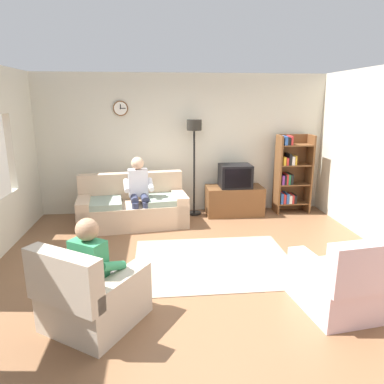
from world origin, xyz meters
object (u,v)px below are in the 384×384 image
object	(u,v)px
tv_stand	(234,200)
person_on_couch	(139,188)
armchair_near_window	(92,297)
person_in_left_armchair	(96,265)
bookshelf	(290,174)
armchair_near_bookshelf	(342,284)
floor_lamp	(194,141)
couch	(133,208)
tv	(235,176)

from	to	relation	value
tv_stand	person_on_couch	distance (m)	1.94
armchair_near_window	person_in_left_armchair	distance (m)	0.33
bookshelf	armchair_near_bookshelf	distance (m)	3.50
tv_stand	floor_lamp	world-z (taller)	floor_lamp
tv_stand	person_in_left_armchair	bearing A→B (deg)	-123.28
armchair_near_window	armchair_near_bookshelf	world-z (taller)	same
tv_stand	bookshelf	bearing A→B (deg)	3.50
floor_lamp	armchair_near_bookshelf	bearing A→B (deg)	-70.43
person_in_left_armchair	couch	bearing A→B (deg)	86.48
floor_lamp	tv_stand	bearing A→B (deg)	-7.19
floor_lamp	person_on_couch	xyz separation A→B (m)	(-1.04, -0.60, -0.75)
tv_stand	tv	size ratio (longest dim) A/B	1.83
floor_lamp	couch	bearing A→B (deg)	-157.08
armchair_near_window	person_on_couch	bearing A→B (deg)	82.93
floor_lamp	armchair_near_window	world-z (taller)	floor_lamp
couch	tv_stand	size ratio (longest dim) A/B	1.81
person_on_couch	tv_stand	bearing A→B (deg)	15.41
person_in_left_armchair	tv_stand	bearing A→B (deg)	56.72
bookshelf	tv	bearing A→B (deg)	-175.28
floor_lamp	armchair_near_bookshelf	size ratio (longest dim) A/B	1.90
armchair_near_bookshelf	couch	bearing A→B (deg)	129.14
floor_lamp	person_on_couch	size ratio (longest dim) A/B	1.49
tv	person_in_left_armchair	bearing A→B (deg)	-123.48
bookshelf	armchair_near_window	bearing A→B (deg)	-134.42
armchair_near_bookshelf	person_in_left_armchair	bearing A→B (deg)	178.12
tv_stand	armchair_near_bookshelf	distance (m)	3.35
armchair_near_bookshelf	person_in_left_armchair	xyz separation A→B (m)	(-2.56, 0.08, 0.32)
person_in_left_armchair	armchair_near_window	bearing A→B (deg)	-123.29
tv	armchair_near_bookshelf	distance (m)	3.36
couch	bookshelf	distance (m)	3.16
tv	bookshelf	world-z (taller)	bookshelf
tv	floor_lamp	size ratio (longest dim) A/B	0.32
floor_lamp	person_on_couch	distance (m)	1.42
couch	armchair_near_bookshelf	bearing A→B (deg)	-50.86
tv_stand	tv	xyz separation A→B (m)	(-0.00, -0.02, 0.50)
armchair_near_bookshelf	person_on_couch	bearing A→B (deg)	128.70
couch	tv_stand	distance (m)	1.99
bookshelf	person_on_couch	distance (m)	3.02
armchair_near_bookshelf	tv_stand	bearing A→B (deg)	97.41
tv_stand	bookshelf	world-z (taller)	bookshelf
tv_stand	floor_lamp	size ratio (longest dim) A/B	0.59
tv_stand	person_on_couch	size ratio (longest dim) A/B	0.89
bookshelf	armchair_near_window	world-z (taller)	bookshelf
floor_lamp	armchair_near_bookshelf	world-z (taller)	floor_lamp
bookshelf	armchair_near_window	distance (m)	4.76
couch	bookshelf	size ratio (longest dim) A/B	1.29
couch	armchair_near_bookshelf	distance (m)	3.78
tv_stand	armchair_near_window	bearing A→B (deg)	-123.28
bookshelf	person_on_couch	size ratio (longest dim) A/B	1.25
tv	armchair_near_window	world-z (taller)	tv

